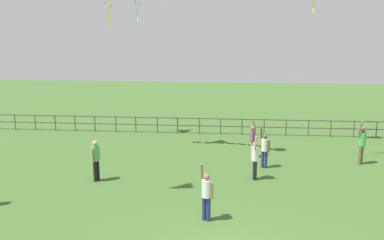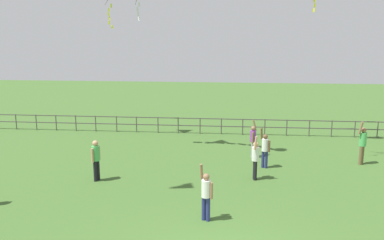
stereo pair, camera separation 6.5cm
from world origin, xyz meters
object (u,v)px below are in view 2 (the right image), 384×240
person_0 (255,157)px  person_4 (265,148)px  person_5 (96,158)px  person_3 (363,143)px  person_6 (253,139)px  person_2 (206,193)px

person_0 → person_4: bearing=71.5°
person_5 → person_4: bearing=18.2°
person_3 → person_6: (-4.78, 0.60, -0.11)m
person_4 → person_0: bearing=-108.5°
person_2 → person_6: 7.04m
person_2 → person_3: (6.57, 6.22, 0.09)m
person_2 → person_3: bearing=43.4°
person_5 → person_0: bearing=6.6°
person_5 → person_6: bearing=30.7°
person_0 → person_5: person_0 is taller
person_2 → person_4: 5.74m
person_3 → person_5: size_ratio=1.20×
person_2 → person_4: (2.22, 5.29, -0.02)m
person_0 → person_2: person_0 is taller
person_2 → person_6: bearing=75.3°
person_0 → person_3: 5.41m
person_4 → person_6: size_ratio=1.00×
person_3 → person_5: 11.53m
person_3 → person_0: bearing=-153.5°
person_3 → person_6: 4.82m
person_4 → person_5: size_ratio=1.07×
person_2 → person_3: 9.04m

